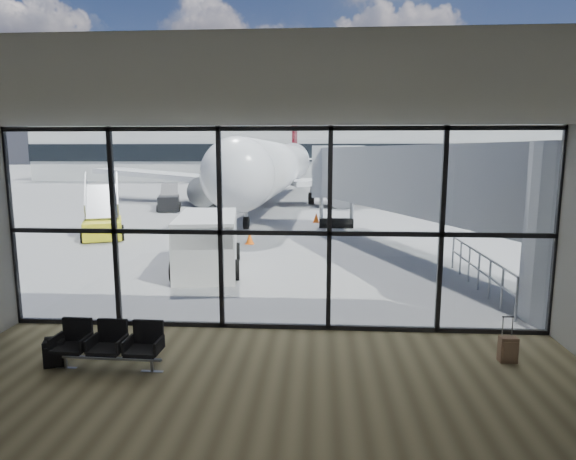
# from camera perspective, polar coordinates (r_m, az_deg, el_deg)

# --- Properties ---
(ground) EXTENTS (220.00, 220.00, 0.00)m
(ground) POSITION_cam_1_polar(r_m,az_deg,el_deg) (50.52, 2.59, 4.62)
(ground) COLOR slate
(ground) RESTS_ON ground
(lounge_shell) EXTENTS (12.02, 8.01, 4.51)m
(lounge_shell) POSITION_cam_1_polar(r_m,az_deg,el_deg) (5.78, -6.02, -3.67)
(lounge_shell) COLOR brown
(lounge_shell) RESTS_ON ground
(glass_curtain_wall) EXTENTS (12.10, 0.12, 4.50)m
(glass_curtain_wall) POSITION_cam_1_polar(r_m,az_deg,el_deg) (10.54, -1.61, -0.07)
(glass_curtain_wall) COLOR white
(glass_curtain_wall) RESTS_ON ground
(jet_bridge) EXTENTS (8.00, 16.50, 4.33)m
(jet_bridge) POSITION_cam_1_polar(r_m,az_deg,el_deg) (17.91, 16.44, 4.99)
(jet_bridge) COLOR #A2A4A7
(jet_bridge) RESTS_ON ground
(apron_railing) EXTENTS (0.06, 5.46, 1.11)m
(apron_railing) POSITION_cam_1_polar(r_m,az_deg,el_deg) (14.96, 21.69, -3.94)
(apron_railing) COLOR gray
(apron_railing) RESTS_ON ground
(far_terminal) EXTENTS (80.00, 12.20, 11.00)m
(far_terminal) POSITION_cam_1_polar(r_m,az_deg,el_deg) (72.35, 2.49, 9.30)
(far_terminal) COLOR beige
(far_terminal) RESTS_ON ground
(tree_0) EXTENTS (4.95, 4.95, 7.12)m
(tree_0) POSITION_cam_1_polar(r_m,az_deg,el_deg) (94.32, -25.79, 8.62)
(tree_0) COLOR #382619
(tree_0) RESTS_ON ground
(tree_1) EXTENTS (5.61, 5.61, 8.07)m
(tree_1) POSITION_cam_1_polar(r_m,az_deg,el_deg) (91.55, -22.51, 9.23)
(tree_1) COLOR #382619
(tree_1) RESTS_ON ground
(tree_2) EXTENTS (6.27, 6.27, 9.03)m
(tree_2) POSITION_cam_1_polar(r_m,az_deg,el_deg) (89.11, -19.01, 9.85)
(tree_2) COLOR #382619
(tree_2) RESTS_ON ground
(tree_3) EXTENTS (4.95, 4.95, 7.12)m
(tree_3) POSITION_cam_1_polar(r_m,az_deg,el_deg) (86.98, -15.27, 9.23)
(tree_3) COLOR #382619
(tree_3) RESTS_ON ground
(tree_4) EXTENTS (5.61, 5.61, 8.07)m
(tree_4) POSITION_cam_1_polar(r_m,az_deg,el_deg) (85.25, -11.42, 9.80)
(tree_4) COLOR #382619
(tree_4) RESTS_ON ground
(tree_5) EXTENTS (6.27, 6.27, 9.03)m
(tree_5) POSITION_cam_1_polar(r_m,az_deg,el_deg) (83.91, -7.40, 10.34)
(tree_5) COLOR #382619
(tree_5) RESTS_ON ground
(seating_row) EXTENTS (2.01, 0.61, 0.89)m
(seating_row) POSITION_cam_1_polar(r_m,az_deg,el_deg) (9.64, -20.36, -12.36)
(seating_row) COLOR gray
(seating_row) RESTS_ON ground
(backpack) EXTENTS (0.42, 0.42, 0.55)m
(backpack) POSITION_cam_1_polar(r_m,az_deg,el_deg) (10.16, -25.94, -12.97)
(backpack) COLOR black
(backpack) RESTS_ON ground
(suitcase) EXTENTS (0.33, 0.25, 0.88)m
(suitcase) POSITION_cam_1_polar(r_m,az_deg,el_deg) (10.23, 24.63, -12.73)
(suitcase) COLOR brown
(suitcase) RESTS_ON ground
(airliner) EXTENTS (31.45, 36.41, 9.38)m
(airliner) POSITION_cam_1_polar(r_m,az_deg,el_deg) (38.72, -1.20, 7.50)
(airliner) COLOR silver
(airliner) RESTS_ON ground
(service_van) EXTENTS (2.64, 4.58, 1.89)m
(service_van) POSITION_cam_1_polar(r_m,az_deg,el_deg) (16.31, -9.52, -1.48)
(service_van) COLOR silver
(service_van) RESTS_ON ground
(belt_loader) EXTENTS (2.23, 4.03, 1.76)m
(belt_loader) POSITION_cam_1_polar(r_m,az_deg,el_deg) (34.57, -13.92, 3.29)
(belt_loader) COLOR black
(belt_loader) RESTS_ON ground
(mobile_stairs) EXTENTS (2.74, 3.72, 2.38)m
(mobile_stairs) POSITION_cam_1_polar(r_m,az_deg,el_deg) (24.13, -21.06, 0.49)
(mobile_stairs) COLOR gold
(mobile_stairs) RESTS_ON ground
(traffic_cone_a) EXTENTS (0.37, 0.37, 0.52)m
(traffic_cone_a) POSITION_cam_1_polar(r_m,az_deg,el_deg) (21.09, -4.56, -0.98)
(traffic_cone_a) COLOR #FF610D
(traffic_cone_a) RESTS_ON ground
(traffic_cone_c) EXTENTS (0.38, 0.38, 0.54)m
(traffic_cone_c) POSITION_cam_1_polar(r_m,az_deg,el_deg) (27.60, 3.36, 1.43)
(traffic_cone_c) COLOR #EB520C
(traffic_cone_c) RESTS_ON ground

